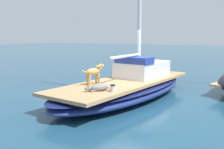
{
  "coord_description": "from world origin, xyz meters",
  "views": [
    {
      "loc": [
        4.28,
        -8.16,
        2.25
      ],
      "look_at": [
        0.0,
        -1.0,
        1.01
      ],
      "focal_mm": 41.13,
      "sensor_mm": 36.0,
      "label": 1
    }
  ],
  "objects": [
    {
      "name": "ground_plane",
      "position": [
        0.0,
        0.0,
        0.0
      ],
      "size": [
        120.0,
        120.0,
        0.0
      ],
      "primitive_type": "plane",
      "color": "navy"
    },
    {
      "name": "dog_tan",
      "position": [
        -0.54,
        -1.25,
        1.08
      ],
      "size": [
        0.38,
        0.92,
        0.7
      ],
      "color": "tan",
      "rests_on": "sailboat_main"
    },
    {
      "name": "sailboat_main",
      "position": [
        0.0,
        0.0,
        0.34
      ],
      "size": [
        3.16,
        7.44,
        0.66
      ],
      "color": "navy",
      "rests_on": "ground"
    },
    {
      "name": "cabin_house",
      "position": [
        0.11,
        1.11,
        1.01
      ],
      "size": [
        1.6,
        2.34,
        0.84
      ],
      "color": "silver",
      "rests_on": "sailboat_main"
    },
    {
      "name": "dog_grey",
      "position": [
        0.14,
        -2.01,
        0.77
      ],
      "size": [
        0.62,
        0.82,
        0.22
      ],
      "color": "gray",
      "rests_on": "sailboat_main"
    },
    {
      "name": "deck_winch",
      "position": [
        0.55,
        -1.88,
        0.76
      ],
      "size": [
        0.16,
        0.16,
        0.21
      ],
      "color": "#B7B7BC",
      "rests_on": "sailboat_main"
    }
  ]
}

